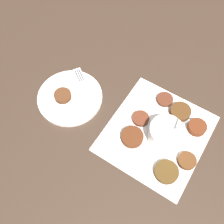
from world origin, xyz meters
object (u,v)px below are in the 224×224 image
object	(u,v)px
serving_plate	(70,97)
fritter_on_plate	(63,95)
fork	(83,83)
sauce_bowl	(165,134)

from	to	relation	value
serving_plate	fritter_on_plate	world-z (taller)	fritter_on_plate
fritter_on_plate	serving_plate	bearing A→B (deg)	123.86
fork	serving_plate	bearing A→B (deg)	-19.34
sauce_bowl	fork	bearing A→B (deg)	-104.58
sauce_bowl	fork	distance (m)	0.34
serving_plate	fritter_on_plate	xyz separation A→B (m)	(0.01, -0.02, 0.02)
serving_plate	fork	world-z (taller)	fork
fork	fritter_on_plate	bearing A→B (deg)	-27.99
sauce_bowl	fork	xyz separation A→B (m)	(-0.09, -0.33, -0.01)
sauce_bowl	serving_plate	distance (m)	0.35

